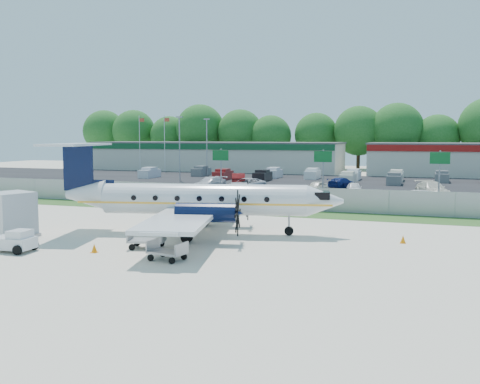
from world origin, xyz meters
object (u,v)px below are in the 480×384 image
(baggage_cart_near, at_px, (167,252))
(baggage_cart_far, at_px, (147,240))
(pushback_tug, at_px, (15,241))
(aircraft, at_px, (198,199))
(service_container, at_px, (11,216))

(baggage_cart_near, bearing_deg, baggage_cart_far, 136.92)
(pushback_tug, relative_size, baggage_cart_near, 1.13)
(aircraft, xyz_separation_m, baggage_cart_near, (1.50, -7.48, -1.80))
(aircraft, distance_m, pushback_tug, 11.26)
(aircraft, bearing_deg, baggage_cart_far, -100.02)
(service_container, bearing_deg, pushback_tug, -46.20)
(pushback_tug, height_order, baggage_cart_near, pushback_tug)
(aircraft, distance_m, baggage_cart_near, 7.84)
(baggage_cart_far, bearing_deg, pushback_tug, -154.35)
(baggage_cart_near, relative_size, service_container, 0.64)
(aircraft, height_order, service_container, aircraft)
(aircraft, bearing_deg, service_container, -156.18)
(pushback_tug, xyz_separation_m, service_container, (-3.41, 3.55, 0.74))
(aircraft, xyz_separation_m, pushback_tug, (-7.40, -8.32, -1.68))
(aircraft, height_order, baggage_cart_near, aircraft)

